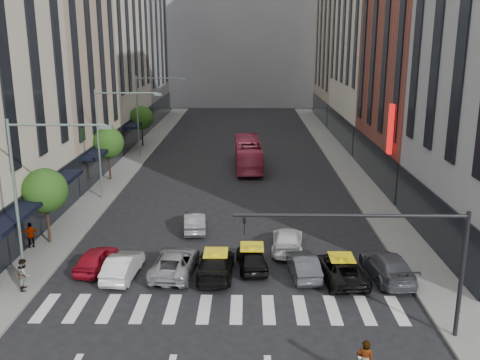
{
  "coord_description": "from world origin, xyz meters",
  "views": [
    {
      "loc": [
        1.12,
        -22.57,
        13.11
      ],
      "look_at": [
        0.64,
        11.53,
        4.0
      ],
      "focal_mm": 40.0,
      "sensor_mm": 36.0,
      "label": 1
    }
  ],
  "objects_px": {
    "car_white_front": "(123,266)",
    "taxi_center": "(252,258)",
    "pedestrian_near": "(24,274)",
    "car_red": "(97,259)",
    "pedestrian_far": "(31,235)",
    "bus": "(248,154)",
    "streetlamp_far": "(146,105)",
    "taxi_left": "(216,264)",
    "streetlamp_mid": "(109,130)",
    "streetlamp_near": "(32,181)"
  },
  "relations": [
    {
      "from": "streetlamp_mid",
      "to": "taxi_left",
      "type": "relative_size",
      "value": 1.86
    },
    {
      "from": "car_red",
      "to": "pedestrian_far",
      "type": "xyz_separation_m",
      "value": [
        -4.96,
        2.94,
        0.32
      ]
    },
    {
      "from": "streetlamp_mid",
      "to": "bus",
      "type": "bearing_deg",
      "value": 45.63
    },
    {
      "from": "car_red",
      "to": "taxi_center",
      "type": "distance_m",
      "value": 9.04
    },
    {
      "from": "car_white_front",
      "to": "car_red",
      "type": "bearing_deg",
      "value": -24.2
    },
    {
      "from": "car_white_front",
      "to": "pedestrian_near",
      "type": "distance_m",
      "value": 5.17
    },
    {
      "from": "taxi_left",
      "to": "car_white_front",
      "type": "bearing_deg",
      "value": 3.42
    },
    {
      "from": "streetlamp_mid",
      "to": "pedestrian_far",
      "type": "bearing_deg",
      "value": -103.14
    },
    {
      "from": "car_red",
      "to": "pedestrian_far",
      "type": "bearing_deg",
      "value": -23.56
    },
    {
      "from": "streetlamp_far",
      "to": "bus",
      "type": "xyz_separation_m",
      "value": [
        11.25,
        -4.5,
        -4.4
      ]
    },
    {
      "from": "car_white_front",
      "to": "pedestrian_near",
      "type": "relative_size",
      "value": 2.42
    },
    {
      "from": "car_red",
      "to": "bus",
      "type": "bearing_deg",
      "value": -102.16
    },
    {
      "from": "streetlamp_far",
      "to": "pedestrian_far",
      "type": "distance_m",
      "value": 27.51
    },
    {
      "from": "bus",
      "to": "pedestrian_far",
      "type": "height_order",
      "value": "bus"
    },
    {
      "from": "car_red",
      "to": "taxi_left",
      "type": "height_order",
      "value": "taxi_left"
    },
    {
      "from": "car_white_front",
      "to": "taxi_center",
      "type": "bearing_deg",
      "value": -166.06
    },
    {
      "from": "car_white_front",
      "to": "bus",
      "type": "bearing_deg",
      "value": -100.44
    },
    {
      "from": "streetlamp_near",
      "to": "pedestrian_far",
      "type": "height_order",
      "value": "streetlamp_near"
    },
    {
      "from": "taxi_center",
      "to": "bus",
      "type": "bearing_deg",
      "value": -96.05
    },
    {
      "from": "car_white_front",
      "to": "pedestrian_far",
      "type": "distance_m",
      "value": 7.79
    },
    {
      "from": "streetlamp_near",
      "to": "streetlamp_mid",
      "type": "distance_m",
      "value": 16.0
    },
    {
      "from": "streetlamp_near",
      "to": "car_white_front",
      "type": "distance_m",
      "value": 6.78
    },
    {
      "from": "streetlamp_far",
      "to": "car_white_front",
      "type": "distance_m",
      "value": 31.57
    },
    {
      "from": "streetlamp_mid",
      "to": "car_white_front",
      "type": "distance_m",
      "value": 16.29
    },
    {
      "from": "car_red",
      "to": "bus",
      "type": "distance_m",
      "value": 26.9
    },
    {
      "from": "streetlamp_mid",
      "to": "pedestrian_near",
      "type": "height_order",
      "value": "streetlamp_mid"
    },
    {
      "from": "streetlamp_mid",
      "to": "taxi_left",
      "type": "xyz_separation_m",
      "value": [
        9.41,
        -14.67,
        -5.2
      ]
    },
    {
      "from": "streetlamp_mid",
      "to": "taxi_center",
      "type": "distance_m",
      "value": 18.57
    },
    {
      "from": "taxi_center",
      "to": "streetlamp_near",
      "type": "bearing_deg",
      "value": 5.06
    },
    {
      "from": "car_red",
      "to": "pedestrian_far",
      "type": "relative_size",
      "value": 2.35
    },
    {
      "from": "streetlamp_mid",
      "to": "car_white_front",
      "type": "xyz_separation_m",
      "value": [
        4.17,
        -14.86,
        -5.22
      ]
    },
    {
      "from": "streetlamp_far",
      "to": "pedestrian_near",
      "type": "xyz_separation_m",
      "value": [
        -0.63,
        -32.74,
        -4.9
      ]
    },
    {
      "from": "car_red",
      "to": "bus",
      "type": "relative_size",
      "value": 0.37
    },
    {
      "from": "taxi_left",
      "to": "pedestrian_near",
      "type": "relative_size",
      "value": 2.83
    },
    {
      "from": "car_red",
      "to": "car_white_front",
      "type": "xyz_separation_m",
      "value": [
        1.76,
        -0.97,
        0.01
      ]
    },
    {
      "from": "streetlamp_mid",
      "to": "car_white_front",
      "type": "height_order",
      "value": "streetlamp_mid"
    },
    {
      "from": "streetlamp_far",
      "to": "car_red",
      "type": "xyz_separation_m",
      "value": [
        2.41,
        -29.89,
        -5.23
      ]
    },
    {
      "from": "streetlamp_mid",
      "to": "streetlamp_far",
      "type": "height_order",
      "value": "same"
    },
    {
      "from": "pedestrian_far",
      "to": "streetlamp_near",
      "type": "bearing_deg",
      "value": 84.96
    },
    {
      "from": "car_red",
      "to": "taxi_center",
      "type": "bearing_deg",
      "value": -171.51
    },
    {
      "from": "streetlamp_mid",
      "to": "car_white_front",
      "type": "bearing_deg",
      "value": -74.31
    },
    {
      "from": "streetlamp_mid",
      "to": "pedestrian_near",
      "type": "bearing_deg",
      "value": -92.17
    },
    {
      "from": "pedestrian_far",
      "to": "taxi_center",
      "type": "bearing_deg",
      "value": 137.17
    },
    {
      "from": "streetlamp_far",
      "to": "pedestrian_near",
      "type": "height_order",
      "value": "streetlamp_far"
    },
    {
      "from": "car_white_front",
      "to": "taxi_center",
      "type": "xyz_separation_m",
      "value": [
        7.28,
        1.2,
        -0.0
      ]
    },
    {
      "from": "streetlamp_near",
      "to": "pedestrian_near",
      "type": "xyz_separation_m",
      "value": [
        -0.63,
        -0.74,
        -4.9
      ]
    },
    {
      "from": "taxi_left",
      "to": "bus",
      "type": "xyz_separation_m",
      "value": [
        1.84,
        26.17,
        0.8
      ]
    },
    {
      "from": "taxi_left",
      "to": "bus",
      "type": "bearing_deg",
      "value": -92.67
    },
    {
      "from": "taxi_left",
      "to": "streetlamp_mid",
      "type": "bearing_deg",
      "value": -55.96
    },
    {
      "from": "streetlamp_near",
      "to": "pedestrian_far",
      "type": "bearing_deg",
      "value": 116.85
    }
  ]
}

